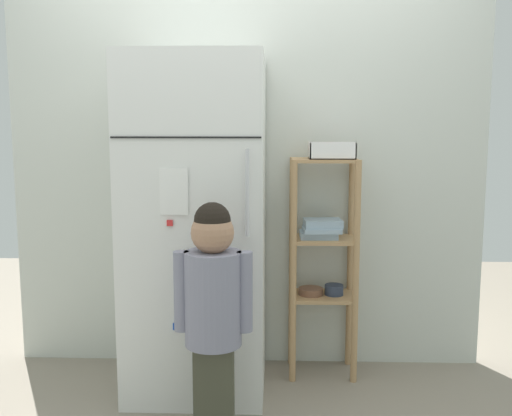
% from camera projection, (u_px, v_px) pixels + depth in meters
% --- Properties ---
extents(ground_plane, '(6.00, 6.00, 0.00)m').
position_uv_depth(ground_plane, '(244.00, 387.00, 3.21)').
color(ground_plane, gray).
extents(kitchen_wall_back, '(2.71, 0.03, 2.25)m').
position_uv_depth(kitchen_wall_back, '(247.00, 173.00, 3.43)').
color(kitchen_wall_back, silver).
rests_on(kitchen_wall_back, ground).
extents(refrigerator, '(0.71, 0.69, 1.75)m').
position_uv_depth(refrigerator, '(197.00, 226.00, 3.12)').
color(refrigerator, white).
rests_on(refrigerator, ground).
extents(child_standing, '(0.35, 0.26, 1.07)m').
position_uv_depth(child_standing, '(213.00, 298.00, 2.61)').
color(child_standing, '#444434').
rests_on(child_standing, ground).
extents(pantry_shelf_unit, '(0.37, 0.28, 1.22)m').
position_uv_depth(pantry_shelf_unit, '(322.00, 251.00, 3.30)').
color(pantry_shelf_unit, tan).
rests_on(pantry_shelf_unit, ground).
extents(fruit_bin, '(0.24, 0.19, 0.09)m').
position_uv_depth(fruit_bin, '(330.00, 153.00, 3.22)').
color(fruit_bin, white).
rests_on(fruit_bin, pantry_shelf_unit).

